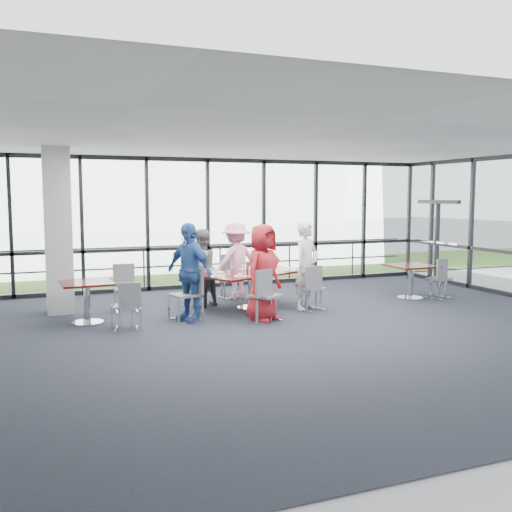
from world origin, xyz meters
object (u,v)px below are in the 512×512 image
object	(u,v)px
structural_column	(58,231)
chair_main_nr	(312,288)
diner_far_left	(201,268)
chair_spare_lb	(126,289)
chair_spare_r	(439,279)
diner_end	(189,272)
diner_near_left	(263,273)
chair_spare_la	(126,306)
chair_main_nl	(265,296)
chair_main_fl	(197,284)
main_table	(251,277)
side_table_left	(87,288)
chair_main_fr	(231,277)
chair_main_end	(185,295)
side_table_right	(411,270)
diner_far_right	(236,261)
diner_near_right	(307,266)

from	to	relation	value
structural_column	chair_main_nr	bearing A→B (deg)	-18.76
diner_far_left	chair_spare_lb	world-z (taller)	diner_far_left
chair_spare_r	diner_end	bearing A→B (deg)	160.90
diner_near_left	chair_spare_lb	xyz separation A→B (m)	(-2.20, 1.73, -0.43)
chair_spare_la	diner_far_left	bearing A→B (deg)	53.94
chair_main_nl	chair_main_fl	bearing A→B (deg)	80.07
main_table	side_table_left	world-z (taller)	same
chair_main_nr	diner_end	bearing A→B (deg)	165.27
diner_end	chair_main_fr	xyz separation A→B (m)	(1.46, 1.92, -0.43)
diner_near_left	chair_main_fr	bearing A→B (deg)	50.25
main_table	chair_main_end	xyz separation A→B (m)	(-1.52, -0.63, -0.17)
side_table_right	chair_spare_r	bearing A→B (deg)	-22.75
structural_column	chair_main_nl	distance (m)	4.22
diner_end	chair_spare_lb	size ratio (longest dim) A/B	1.99
diner_far_right	chair_spare_r	size ratio (longest dim) A/B	1.91
diner_near_left	diner_end	distance (m)	1.34
chair_main_fl	chair_spare_r	world-z (taller)	chair_main_fl
chair_main_fl	diner_near_left	bearing A→B (deg)	79.67
side_table_right	chair_main_fr	distance (m)	4.01
diner_far_right	chair_main_nr	distance (m)	2.06
structural_column	diner_far_right	distance (m)	3.78
chair_main_nl	chair_main_fl	size ratio (longest dim) A/B	1.04
diner_near_left	chair_main_nl	world-z (taller)	diner_near_left
chair_main_fr	chair_spare_lb	xyz separation A→B (m)	(-2.41, -0.69, -0.02)
diner_near_right	chair_spare_la	xyz separation A→B (m)	(-3.65, -0.47, -0.48)
diner_far_left	chair_main_fl	distance (m)	0.38
diner_far_left	diner_end	bearing A→B (deg)	31.91
diner_near_right	chair_main_end	distance (m)	2.57
chair_main_nr	chair_main_fl	bearing A→B (deg)	131.04
side_table_left	chair_spare_lb	xyz separation A→B (m)	(0.81, 0.80, -0.18)
chair_main_fr	chair_spare_r	world-z (taller)	chair_main_fr
diner_far_left	chair_spare_la	distance (m)	2.33
main_table	diner_far_left	distance (m)	1.05
chair_main_nl	chair_spare_r	size ratio (longest dim) A/B	1.07
side_table_right	chair_main_fl	world-z (taller)	chair_main_fl
structural_column	diner_far_left	bearing A→B (deg)	-8.66
diner_end	chair_main_nl	size ratio (longest dim) A/B	1.88
side_table_right	diner_end	world-z (taller)	diner_end
diner_far_left	chair_main_nl	bearing A→B (deg)	78.48
diner_far_left	chair_main_nl	xyz separation A→B (m)	(0.69, -1.79, -0.32)
chair_main_fl	chair_spare_la	size ratio (longest dim) A/B	1.14
chair_main_fr	chair_spare_lb	size ratio (longest dim) A/B	1.04
diner_end	chair_spare_lb	bearing A→B (deg)	-171.97
diner_far_right	chair_main_nr	xyz separation A→B (m)	(0.97, -1.78, -0.40)
chair_spare_lb	chair_main_end	bearing A→B (deg)	128.23
main_table	diner_end	size ratio (longest dim) A/B	1.38
chair_spare_r	chair_main_fr	bearing A→B (deg)	136.86
diner_near_left	diner_near_right	bearing A→B (deg)	-6.48
main_table	side_table_left	distance (m)	3.21
diner_near_left	chair_spare_lb	distance (m)	2.83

